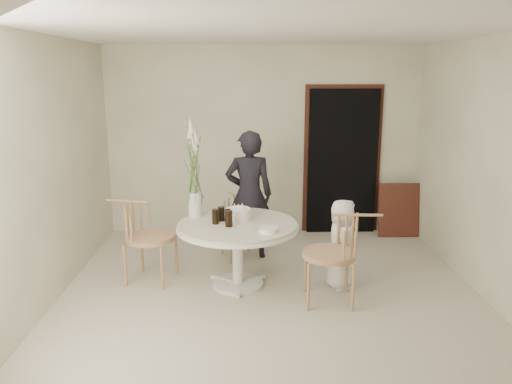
{
  "coord_description": "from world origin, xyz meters",
  "views": [
    {
      "loc": [
        -0.26,
        -4.94,
        2.33
      ],
      "look_at": [
        -0.15,
        0.3,
        1.07
      ],
      "focal_mm": 35.0,
      "sensor_mm": 36.0,
      "label": 1
    }
  ],
  "objects_px": {
    "chair_left": "(139,228)",
    "boy": "(342,244)",
    "birthday_cake": "(238,214)",
    "chair_far": "(237,217)",
    "girl": "(249,195)",
    "table": "(238,233)",
    "flower_vase": "(194,173)",
    "chair_right": "(343,245)"
  },
  "relations": [
    {
      "from": "girl",
      "to": "birthday_cake",
      "type": "height_order",
      "value": "girl"
    },
    {
      "from": "girl",
      "to": "chair_far",
      "type": "bearing_deg",
      "value": -25.06
    },
    {
      "from": "girl",
      "to": "birthday_cake",
      "type": "relative_size",
      "value": 6.06
    },
    {
      "from": "chair_right",
      "to": "table",
      "type": "bearing_deg",
      "value": -108.19
    },
    {
      "from": "table",
      "to": "boy",
      "type": "distance_m",
      "value": 1.14
    },
    {
      "from": "birthday_cake",
      "to": "chair_far",
      "type": "bearing_deg",
      "value": 92.18
    },
    {
      "from": "chair_left",
      "to": "girl",
      "type": "height_order",
      "value": "girl"
    },
    {
      "from": "birthday_cake",
      "to": "flower_vase",
      "type": "distance_m",
      "value": 0.67
    },
    {
      "from": "chair_left",
      "to": "flower_vase",
      "type": "xyz_separation_m",
      "value": [
        0.63,
        0.06,
        0.62
      ]
    },
    {
      "from": "table",
      "to": "chair_left",
      "type": "bearing_deg",
      "value": 169.79
    },
    {
      "from": "table",
      "to": "girl",
      "type": "relative_size",
      "value": 0.81
    },
    {
      "from": "chair_right",
      "to": "chair_far",
      "type": "bearing_deg",
      "value": -138.68
    },
    {
      "from": "chair_right",
      "to": "girl",
      "type": "relative_size",
      "value": 0.59
    },
    {
      "from": "birthday_cake",
      "to": "chair_right",
      "type": "bearing_deg",
      "value": -27.35
    },
    {
      "from": "table",
      "to": "boy",
      "type": "height_order",
      "value": "boy"
    },
    {
      "from": "girl",
      "to": "birthday_cake",
      "type": "distance_m",
      "value": 0.8
    },
    {
      "from": "chair_far",
      "to": "girl",
      "type": "relative_size",
      "value": 0.48
    },
    {
      "from": "chair_left",
      "to": "boy",
      "type": "relative_size",
      "value": 0.95
    },
    {
      "from": "birthday_cake",
      "to": "flower_vase",
      "type": "height_order",
      "value": "flower_vase"
    },
    {
      "from": "chair_right",
      "to": "boy",
      "type": "height_order",
      "value": "boy"
    },
    {
      "from": "chair_far",
      "to": "flower_vase",
      "type": "xyz_separation_m",
      "value": [
        -0.46,
        -0.72,
        0.72
      ]
    },
    {
      "from": "chair_left",
      "to": "boy",
      "type": "bearing_deg",
      "value": -82.96
    },
    {
      "from": "chair_left",
      "to": "birthday_cake",
      "type": "bearing_deg",
      "value": -80.13
    },
    {
      "from": "table",
      "to": "chair_far",
      "type": "bearing_deg",
      "value": 91.44
    },
    {
      "from": "chair_left",
      "to": "flower_vase",
      "type": "bearing_deg",
      "value": -70.82
    },
    {
      "from": "chair_right",
      "to": "girl",
      "type": "bearing_deg",
      "value": -141.64
    },
    {
      "from": "chair_left",
      "to": "birthday_cake",
      "type": "xyz_separation_m",
      "value": [
        1.12,
        -0.07,
        0.18
      ]
    },
    {
      "from": "chair_far",
      "to": "birthday_cake",
      "type": "distance_m",
      "value": 0.9
    },
    {
      "from": "boy",
      "to": "flower_vase",
      "type": "xyz_separation_m",
      "value": [
        -1.62,
        0.32,
        0.73
      ]
    },
    {
      "from": "boy",
      "to": "birthday_cake",
      "type": "xyz_separation_m",
      "value": [
        -1.13,
        0.18,
        0.3
      ]
    },
    {
      "from": "chair_right",
      "to": "girl",
      "type": "xyz_separation_m",
      "value": [
        -0.94,
        1.34,
        0.2
      ]
    },
    {
      "from": "chair_far",
      "to": "birthday_cake",
      "type": "bearing_deg",
      "value": -107.36
    },
    {
      "from": "table",
      "to": "birthday_cake",
      "type": "xyz_separation_m",
      "value": [
        0.01,
        0.13,
        0.18
      ]
    },
    {
      "from": "table",
      "to": "chair_far",
      "type": "xyz_separation_m",
      "value": [
        -0.02,
        0.98,
        -0.11
      ]
    },
    {
      "from": "flower_vase",
      "to": "birthday_cake",
      "type": "bearing_deg",
      "value": -15.31
    },
    {
      "from": "chair_far",
      "to": "boy",
      "type": "xyz_separation_m",
      "value": [
        1.16,
        -1.03,
        -0.01
      ]
    },
    {
      "from": "table",
      "to": "flower_vase",
      "type": "height_order",
      "value": "flower_vase"
    },
    {
      "from": "chair_far",
      "to": "girl",
      "type": "xyz_separation_m",
      "value": [
        0.16,
        -0.06,
        0.31
      ]
    },
    {
      "from": "chair_right",
      "to": "chair_left",
      "type": "bearing_deg",
      "value": -102.64
    },
    {
      "from": "girl",
      "to": "birthday_cake",
      "type": "xyz_separation_m",
      "value": [
        -0.13,
        -0.79,
        -0.02
      ]
    },
    {
      "from": "flower_vase",
      "to": "girl",
      "type": "bearing_deg",
      "value": 46.67
    },
    {
      "from": "girl",
      "to": "flower_vase",
      "type": "distance_m",
      "value": 0.99
    }
  ]
}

